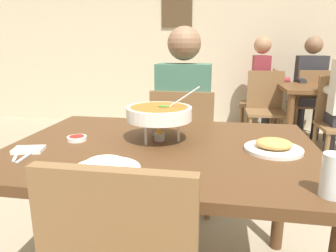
{
  "coord_description": "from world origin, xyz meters",
  "views": [
    {
      "loc": [
        0.25,
        -1.28,
        1.18
      ],
      "look_at": [
        0.0,
        0.15,
        0.8
      ],
      "focal_mm": 32.93,
      "sensor_mm": 36.0,
      "label": 1
    }
  ],
  "objects_px": {
    "chair_diner_main": "(183,144)",
    "appetizer_plate": "(274,147)",
    "curry_bowl": "(159,114)",
    "patron_bg_right": "(311,82)",
    "dining_table_main": "(162,166)",
    "drink_glass": "(333,178)",
    "diner_main": "(184,111)",
    "rice_plate": "(106,167)",
    "sauce_dish": "(77,138)",
    "patron_bg_left": "(263,81)",
    "chair_bg_left": "(265,99)",
    "chair_bg_corner": "(265,105)",
    "chair_bg_right": "(311,100)",
    "dining_table_far": "(326,99)"
  },
  "relations": [
    {
      "from": "chair_diner_main",
      "to": "appetizer_plate",
      "type": "xyz_separation_m",
      "value": [
        0.48,
        -0.78,
        0.26
      ]
    },
    {
      "from": "curry_bowl",
      "to": "patron_bg_right",
      "type": "distance_m",
      "value": 3.19
    },
    {
      "from": "dining_table_main",
      "to": "drink_glass",
      "type": "height_order",
      "value": "drink_glass"
    },
    {
      "from": "dining_table_main",
      "to": "curry_bowl",
      "type": "xyz_separation_m",
      "value": [
        -0.03,
        0.07,
        0.23
      ]
    },
    {
      "from": "diner_main",
      "to": "rice_plate",
      "type": "distance_m",
      "value": 1.15
    },
    {
      "from": "sauce_dish",
      "to": "patron_bg_left",
      "type": "relative_size",
      "value": 0.07
    },
    {
      "from": "drink_glass",
      "to": "diner_main",
      "type": "bearing_deg",
      "value": 115.68
    },
    {
      "from": "curry_bowl",
      "to": "chair_bg_left",
      "type": "relative_size",
      "value": 0.37
    },
    {
      "from": "chair_bg_corner",
      "to": "curry_bowl",
      "type": "bearing_deg",
      "value": -108.49
    },
    {
      "from": "rice_plate",
      "to": "chair_bg_right",
      "type": "relative_size",
      "value": 0.27
    },
    {
      "from": "sauce_dish",
      "to": "drink_glass",
      "type": "bearing_deg",
      "value": -21.73
    },
    {
      "from": "sauce_dish",
      "to": "appetizer_plate",
      "type": "bearing_deg",
      "value": -0.32
    },
    {
      "from": "diner_main",
      "to": "appetizer_plate",
      "type": "height_order",
      "value": "diner_main"
    },
    {
      "from": "diner_main",
      "to": "patron_bg_right",
      "type": "distance_m",
      "value": 2.53
    },
    {
      "from": "dining_table_main",
      "to": "patron_bg_right",
      "type": "relative_size",
      "value": 1.03
    },
    {
      "from": "sauce_dish",
      "to": "chair_bg_right",
      "type": "height_order",
      "value": "chair_bg_right"
    },
    {
      "from": "chair_bg_left",
      "to": "chair_bg_corner",
      "type": "height_order",
      "value": "same"
    },
    {
      "from": "curry_bowl",
      "to": "patron_bg_left",
      "type": "distance_m",
      "value": 3.0
    },
    {
      "from": "curry_bowl",
      "to": "rice_plate",
      "type": "xyz_separation_m",
      "value": [
        -0.11,
        -0.4,
        -0.11
      ]
    },
    {
      "from": "dining_table_far",
      "to": "chair_bg_corner",
      "type": "xyz_separation_m",
      "value": [
        -0.64,
        0.1,
        -0.11
      ]
    },
    {
      "from": "dining_table_far",
      "to": "chair_bg_left",
      "type": "distance_m",
      "value": 0.8
    },
    {
      "from": "appetizer_plate",
      "to": "patron_bg_left",
      "type": "xyz_separation_m",
      "value": [
        0.32,
        2.95,
        -0.03
      ]
    },
    {
      "from": "curry_bowl",
      "to": "sauce_dish",
      "type": "bearing_deg",
      "value": -170.4
    },
    {
      "from": "chair_bg_right",
      "to": "patron_bg_left",
      "type": "xyz_separation_m",
      "value": [
        -0.6,
        0.07,
        0.24
      ]
    },
    {
      "from": "sauce_dish",
      "to": "chair_bg_corner",
      "type": "distance_m",
      "value": 2.74
    },
    {
      "from": "dining_table_main",
      "to": "chair_bg_corner",
      "type": "xyz_separation_m",
      "value": [
        0.78,
        2.46,
        -0.15
      ]
    },
    {
      "from": "dining_table_main",
      "to": "patron_bg_left",
      "type": "distance_m",
      "value": 3.06
    },
    {
      "from": "patron_bg_right",
      "to": "chair_bg_left",
      "type": "bearing_deg",
      "value": -176.93
    },
    {
      "from": "patron_bg_left",
      "to": "dining_table_main",
      "type": "bearing_deg",
      "value": -105.03
    },
    {
      "from": "sauce_dish",
      "to": "patron_bg_right",
      "type": "height_order",
      "value": "patron_bg_right"
    },
    {
      "from": "diner_main",
      "to": "sauce_dish",
      "type": "xyz_separation_m",
      "value": [
        -0.41,
        -0.81,
        0.02
      ]
    },
    {
      "from": "dining_table_main",
      "to": "appetizer_plate",
      "type": "height_order",
      "value": "appetizer_plate"
    },
    {
      "from": "patron_bg_right",
      "to": "chair_bg_right",
      "type": "bearing_deg",
      "value": -72.73
    },
    {
      "from": "diner_main",
      "to": "chair_bg_corner",
      "type": "xyz_separation_m",
      "value": [
        0.78,
        1.65,
        -0.24
      ]
    },
    {
      "from": "appetizer_plate",
      "to": "sauce_dish",
      "type": "height_order",
      "value": "appetizer_plate"
    },
    {
      "from": "diner_main",
      "to": "sauce_dish",
      "type": "height_order",
      "value": "diner_main"
    },
    {
      "from": "sauce_dish",
      "to": "dining_table_far",
      "type": "relative_size",
      "value": 0.09
    },
    {
      "from": "patron_bg_right",
      "to": "curry_bowl",
      "type": "bearing_deg",
      "value": -116.1
    },
    {
      "from": "curry_bowl",
      "to": "sauce_dish",
      "type": "height_order",
      "value": "curry_bowl"
    },
    {
      "from": "appetizer_plate",
      "to": "drink_glass",
      "type": "bearing_deg",
      "value": -75.07
    },
    {
      "from": "rice_plate",
      "to": "chair_bg_right",
      "type": "bearing_deg",
      "value": 64.57
    },
    {
      "from": "curry_bowl",
      "to": "chair_bg_corner",
      "type": "xyz_separation_m",
      "value": [
        0.8,
        2.4,
        -0.37
      ]
    },
    {
      "from": "drink_glass",
      "to": "chair_bg_corner",
      "type": "relative_size",
      "value": 0.14
    },
    {
      "from": "rice_plate",
      "to": "sauce_dish",
      "type": "distance_m",
      "value": 0.43
    },
    {
      "from": "diner_main",
      "to": "patron_bg_left",
      "type": "bearing_deg",
      "value": 69.68
    },
    {
      "from": "drink_glass",
      "to": "chair_bg_left",
      "type": "distance_m",
      "value": 3.31
    },
    {
      "from": "rice_plate",
      "to": "drink_glass",
      "type": "xyz_separation_m",
      "value": [
        0.71,
        -0.06,
        0.04
      ]
    },
    {
      "from": "diner_main",
      "to": "chair_bg_right",
      "type": "xyz_separation_m",
      "value": [
        1.39,
        2.07,
        -0.24
      ]
    },
    {
      "from": "rice_plate",
      "to": "chair_bg_left",
      "type": "distance_m",
      "value": 3.38
    },
    {
      "from": "chair_diner_main",
      "to": "chair_bg_right",
      "type": "height_order",
      "value": "same"
    }
  ]
}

